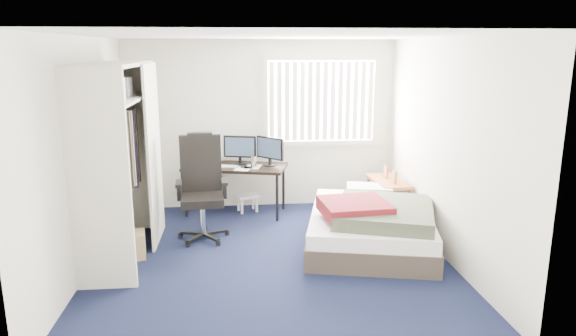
{
  "coord_description": "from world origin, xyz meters",
  "views": [
    {
      "loc": [
        -0.35,
        -5.55,
        2.37
      ],
      "look_at": [
        0.24,
        0.4,
        0.97
      ],
      "focal_mm": 32.0,
      "sensor_mm": 36.0,
      "label": 1
    }
  ],
  "objects_px": {
    "office_chair": "(202,198)",
    "nightstand": "(389,184)",
    "bed": "(371,224)",
    "desk": "(236,163)"
  },
  "relations": [
    {
      "from": "bed",
      "to": "office_chair",
      "type": "bearing_deg",
      "value": 166.33
    },
    {
      "from": "desk",
      "to": "office_chair",
      "type": "relative_size",
      "value": 1.18
    },
    {
      "from": "desk",
      "to": "office_chair",
      "type": "bearing_deg",
      "value": -114.07
    },
    {
      "from": "desk",
      "to": "office_chair",
      "type": "height_order",
      "value": "office_chair"
    },
    {
      "from": "nightstand",
      "to": "bed",
      "type": "relative_size",
      "value": 0.39
    },
    {
      "from": "office_chair",
      "to": "desk",
      "type": "bearing_deg",
      "value": 65.93
    },
    {
      "from": "office_chair",
      "to": "nightstand",
      "type": "bearing_deg",
      "value": 10.23
    },
    {
      "from": "office_chair",
      "to": "bed",
      "type": "xyz_separation_m",
      "value": [
        2.07,
        -0.5,
        -0.24
      ]
    },
    {
      "from": "nightstand",
      "to": "bed",
      "type": "height_order",
      "value": "nightstand"
    },
    {
      "from": "nightstand",
      "to": "office_chair",
      "type": "bearing_deg",
      "value": -169.77
    }
  ]
}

